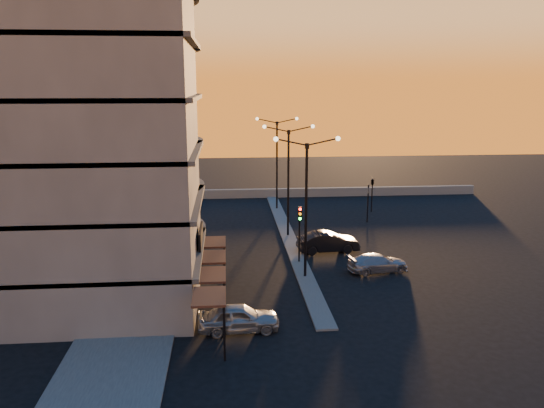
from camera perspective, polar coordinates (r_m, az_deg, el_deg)
The scene contains 14 objects.
ground at distance 36.18m, azimuth 3.57°, elevation -7.89°, with size 120.00×120.00×0.00m, color black.
sidewalk_west at distance 39.91m, azimuth -12.48°, elevation -6.08°, with size 5.00×40.00×0.12m, color #4E4E4B.
median at distance 45.57m, azimuth 1.72°, elevation -3.40°, with size 1.20×36.00×0.12m, color #4E4E4B.
parapet at distance 61.13m, azimuth 1.85°, elevation 1.22°, with size 44.00×0.50×1.00m, color slate.
building at distance 34.64m, azimuth -20.12°, elevation 10.62°, with size 14.35×17.08×25.00m.
streetlamp_near at distance 34.60m, azimuth 3.70°, elevation 0.81°, with size 4.32×0.32×9.51m.
streetlamp_mid at distance 44.34m, azimuth 1.77°, elevation 3.48°, with size 4.32×0.32×9.51m.
streetlamp_far at distance 54.18m, azimuth 0.53°, elevation 5.19°, with size 4.32×0.32×9.51m.
traffic_light_main at distance 38.00m, azimuth 3.00°, elevation -2.29°, with size 0.28×0.44×4.25m.
signal_east_a at distance 50.42m, azimuth 10.27°, elevation 0.18°, with size 0.13×0.16×3.60m.
signal_east_b at distance 54.37m, azimuth 10.76°, elevation 2.33°, with size 0.42×1.99×3.60m.
car_hatchback at distance 28.60m, azimuth -3.60°, elevation -12.11°, with size 1.72×4.29×1.46m, color gray.
car_sedan at distance 41.43m, azimuth 6.04°, elevation -4.08°, with size 1.66×4.76×1.57m, color black.
car_wagon at distance 37.74m, azimuth 11.33°, elevation -6.23°, with size 1.74×4.28×1.24m, color gray.
Camera 1 is at (-5.15, -33.45, 12.77)m, focal length 35.00 mm.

